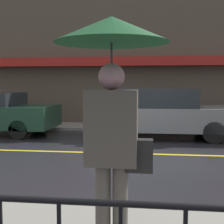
{
  "coord_description": "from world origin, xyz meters",
  "views": [
    {
      "loc": [
        0.79,
        -7.54,
        1.71
      ],
      "look_at": [
        0.27,
        -3.27,
        1.32
      ],
      "focal_mm": 50.0,
      "sensor_mm": 36.0,
      "label": 1
    }
  ],
  "objects": [
    {
      "name": "lane_marking",
      "position": [
        0.0,
        0.0,
        0.0
      ],
      "size": [
        25.2,
        0.12,
        0.01
      ],
      "color": "gold",
      "rests_on": "ground_plane"
    },
    {
      "name": "building_storefront",
      "position": [
        0.0,
        5.38,
        3.32
      ],
      "size": [
        28.0,
        0.85,
        6.73
      ],
      "color": "#4C4238",
      "rests_on": "ground_plane"
    },
    {
      "name": "car_grey",
      "position": [
        1.19,
        2.46,
        0.79
      ],
      "size": [
        4.45,
        1.93,
        1.57
      ],
      "color": "slate",
      "rests_on": "ground_plane"
    },
    {
      "name": "sidewalk_far",
      "position": [
        0.0,
        4.37,
        0.05
      ],
      "size": [
        28.0,
        1.75,
        0.1
      ],
      "color": "gray",
      "rests_on": "ground_plane"
    },
    {
      "name": "pedestrian",
      "position": [
        0.45,
        -4.75,
        1.8
      ],
      "size": [
        1.03,
        1.03,
        2.2
      ],
      "color": "#4C4742",
      "rests_on": "sidewalk_near"
    },
    {
      "name": "ground_plane",
      "position": [
        0.0,
        0.0,
        0.0
      ],
      "size": [
        80.0,
        80.0,
        0.0
      ],
      "primitive_type": "plane",
      "color": "black"
    }
  ]
}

